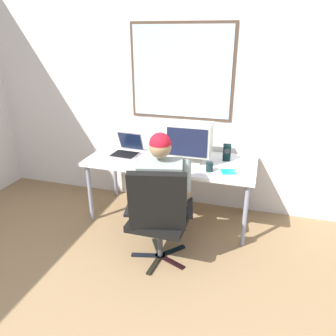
{
  "coord_description": "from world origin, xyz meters",
  "views": [
    {
      "loc": [
        0.6,
        -0.92,
        1.98
      ],
      "look_at": [
        -0.22,
        1.85,
        0.77
      ],
      "focal_mm": 34.5,
      "sensor_mm": 36.0,
      "label": 1
    }
  ],
  "objects_px": {
    "laptop": "(127,148)",
    "cd_case": "(228,172)",
    "desk": "(171,164)",
    "wine_glass": "(153,156)",
    "crt_monitor": "(190,139)",
    "person_seated": "(162,190)",
    "office_chair": "(159,213)",
    "desk_speaker": "(227,152)",
    "coffee_mug": "(209,167)"
  },
  "relations": [
    {
      "from": "desk_speaker",
      "to": "crt_monitor",
      "type": "bearing_deg",
      "value": -158.9
    },
    {
      "from": "crt_monitor",
      "to": "desk_speaker",
      "type": "relative_size",
      "value": 2.59
    },
    {
      "from": "office_chair",
      "to": "wine_glass",
      "type": "relative_size",
      "value": 6.64
    },
    {
      "from": "person_seated",
      "to": "wine_glass",
      "type": "relative_size",
      "value": 8.21
    },
    {
      "from": "person_seated",
      "to": "coffee_mug",
      "type": "bearing_deg",
      "value": 45.3
    },
    {
      "from": "office_chair",
      "to": "laptop",
      "type": "xyz_separation_m",
      "value": [
        -0.66,
        0.89,
        0.23
      ]
    },
    {
      "from": "laptop",
      "to": "crt_monitor",
      "type": "bearing_deg",
      "value": -3.01
    },
    {
      "from": "person_seated",
      "to": "cd_case",
      "type": "distance_m",
      "value": 0.7
    },
    {
      "from": "desk",
      "to": "person_seated",
      "type": "relative_size",
      "value": 1.48
    },
    {
      "from": "crt_monitor",
      "to": "coffee_mug",
      "type": "distance_m",
      "value": 0.38
    },
    {
      "from": "office_chair",
      "to": "crt_monitor",
      "type": "relative_size",
      "value": 2.16
    },
    {
      "from": "crt_monitor",
      "to": "cd_case",
      "type": "bearing_deg",
      "value": -21.78
    },
    {
      "from": "crt_monitor",
      "to": "laptop",
      "type": "xyz_separation_m",
      "value": [
        -0.72,
        0.04,
        -0.18
      ]
    },
    {
      "from": "crt_monitor",
      "to": "wine_glass",
      "type": "height_order",
      "value": "crt_monitor"
    },
    {
      "from": "wine_glass",
      "to": "crt_monitor",
      "type": "bearing_deg",
      "value": 33.12
    },
    {
      "from": "desk",
      "to": "wine_glass",
      "type": "xyz_separation_m",
      "value": [
        -0.13,
        -0.21,
        0.16
      ]
    },
    {
      "from": "laptop",
      "to": "wine_glass",
      "type": "height_order",
      "value": "laptop"
    },
    {
      "from": "crt_monitor",
      "to": "desk_speaker",
      "type": "xyz_separation_m",
      "value": [
        0.38,
        0.15,
        -0.16
      ]
    },
    {
      "from": "person_seated",
      "to": "desk_speaker",
      "type": "bearing_deg",
      "value": 55.57
    },
    {
      "from": "desk",
      "to": "crt_monitor",
      "type": "height_order",
      "value": "crt_monitor"
    },
    {
      "from": "person_seated",
      "to": "laptop",
      "type": "bearing_deg",
      "value": 134.08
    },
    {
      "from": "crt_monitor",
      "to": "desk_speaker",
      "type": "distance_m",
      "value": 0.43
    },
    {
      "from": "person_seated",
      "to": "wine_glass",
      "type": "distance_m",
      "value": 0.46
    },
    {
      "from": "person_seated",
      "to": "laptop",
      "type": "xyz_separation_m",
      "value": [
        -0.6,
        0.62,
        0.14
      ]
    },
    {
      "from": "laptop",
      "to": "wine_glass",
      "type": "distance_m",
      "value": 0.47
    },
    {
      "from": "office_chair",
      "to": "desk_speaker",
      "type": "distance_m",
      "value": 1.12
    },
    {
      "from": "desk_speaker",
      "to": "coffee_mug",
      "type": "relative_size",
      "value": 1.87
    },
    {
      "from": "office_chair",
      "to": "desk_speaker",
      "type": "bearing_deg",
      "value": 65.8
    },
    {
      "from": "laptop",
      "to": "cd_case",
      "type": "distance_m",
      "value": 1.18
    },
    {
      "from": "crt_monitor",
      "to": "laptop",
      "type": "height_order",
      "value": "crt_monitor"
    },
    {
      "from": "desk",
      "to": "office_chair",
      "type": "bearing_deg",
      "value": -81.18
    },
    {
      "from": "laptop",
      "to": "wine_glass",
      "type": "relative_size",
      "value": 2.34
    },
    {
      "from": "crt_monitor",
      "to": "laptop",
      "type": "relative_size",
      "value": 1.31
    },
    {
      "from": "laptop",
      "to": "coffee_mug",
      "type": "relative_size",
      "value": 3.7
    },
    {
      "from": "coffee_mug",
      "to": "cd_case",
      "type": "bearing_deg",
      "value": 9.2
    },
    {
      "from": "laptop",
      "to": "desk_speaker",
      "type": "height_order",
      "value": "laptop"
    },
    {
      "from": "desk",
      "to": "laptop",
      "type": "relative_size",
      "value": 5.2
    },
    {
      "from": "laptop",
      "to": "cd_case",
      "type": "height_order",
      "value": "laptop"
    },
    {
      "from": "coffee_mug",
      "to": "wine_glass",
      "type": "bearing_deg",
      "value": -179.02
    },
    {
      "from": "person_seated",
      "to": "wine_glass",
      "type": "height_order",
      "value": "person_seated"
    },
    {
      "from": "person_seated",
      "to": "desk_speaker",
      "type": "height_order",
      "value": "person_seated"
    },
    {
      "from": "office_chair",
      "to": "coffee_mug",
      "type": "height_order",
      "value": "office_chair"
    },
    {
      "from": "crt_monitor",
      "to": "cd_case",
      "type": "xyz_separation_m",
      "value": [
        0.44,
        -0.18,
        -0.24
      ]
    },
    {
      "from": "office_chair",
      "to": "crt_monitor",
      "type": "bearing_deg",
      "value": 85.42
    },
    {
      "from": "crt_monitor",
      "to": "wine_glass",
      "type": "relative_size",
      "value": 3.07
    },
    {
      "from": "desk",
      "to": "office_chair",
      "type": "distance_m",
      "value": 0.86
    },
    {
      "from": "desk",
      "to": "wine_glass",
      "type": "height_order",
      "value": "wine_glass"
    },
    {
      "from": "office_chair",
      "to": "cd_case",
      "type": "relative_size",
      "value": 5.63
    },
    {
      "from": "laptop",
      "to": "coffee_mug",
      "type": "bearing_deg",
      "value": -13.97
    },
    {
      "from": "office_chair",
      "to": "cd_case",
      "type": "distance_m",
      "value": 0.86
    }
  ]
}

